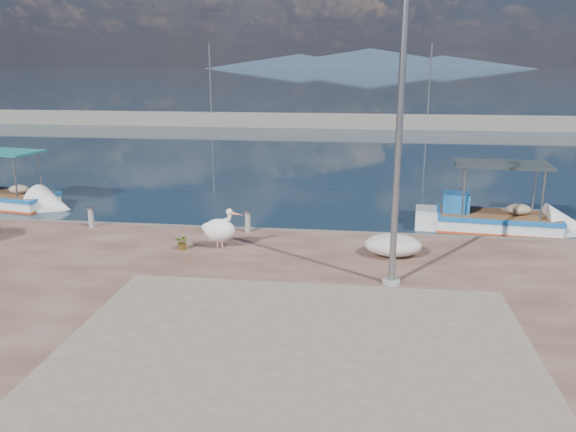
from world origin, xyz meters
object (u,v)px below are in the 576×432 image
(boat_right, at_px, (495,223))
(bollard_near, at_px, (248,221))
(boat_left, at_px, (6,201))
(lamp_post, at_px, (398,150))
(pelican, at_px, (220,229))

(boat_right, xyz_separation_m, bollard_near, (-8.36, -3.14, 0.67))
(boat_left, xyz_separation_m, lamp_post, (15.45, -7.89, 3.59))
(pelican, distance_m, lamp_post, 5.94)
(boat_right, relative_size, pelican, 4.63)
(boat_right, bearing_deg, bollard_near, -153.95)
(lamp_post, bearing_deg, boat_left, 152.95)
(boat_right, bearing_deg, pelican, -145.84)
(boat_right, height_order, bollard_near, boat_right)
(boat_right, distance_m, bollard_near, 8.95)
(pelican, xyz_separation_m, lamp_post, (4.84, -2.12, 2.72))
(pelican, relative_size, lamp_post, 0.18)
(pelican, height_order, lamp_post, lamp_post)
(pelican, bearing_deg, bollard_near, 85.26)
(pelican, bearing_deg, lamp_post, -12.64)
(lamp_post, xyz_separation_m, bollard_near, (-4.36, 3.82, -2.92))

